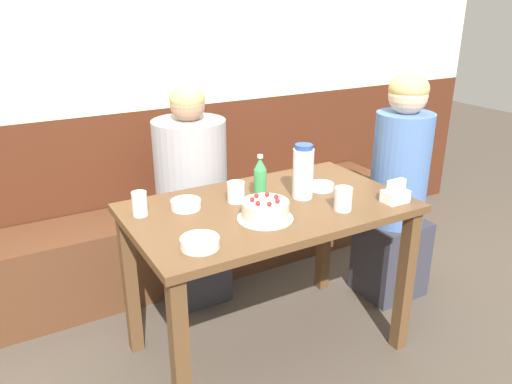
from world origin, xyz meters
The scene contains 16 objects.
ground_plane centered at (0.00, 0.00, 0.00)m, with size 12.00×12.00×0.00m, color #4C4238.
back_wall centered at (0.00, 1.05, 1.25)m, with size 4.80×0.04×2.50m.
bench_seat centered at (0.00, 0.83, 0.24)m, with size 2.66×0.38×0.47m.
dining_table centered at (0.00, 0.00, 0.65)m, with size 1.23×0.73×0.76m.
birthday_cake centered at (-0.09, -0.12, 0.80)m, with size 0.23×0.23×0.10m.
water_pitcher centered at (0.18, 0.00, 0.88)m, with size 0.09×0.09×0.25m.
soju_bottle centered at (0.00, 0.08, 0.86)m, with size 0.06×0.06×0.21m.
napkin_holder centered at (0.50, -0.25, 0.80)m, with size 0.11×0.08×0.11m.
bowl_soup_white centered at (-0.33, 0.14, 0.78)m, with size 0.13×0.13×0.04m.
bowl_rice_small centered at (0.31, 0.04, 0.78)m, with size 0.12×0.12×0.03m.
bowl_side_dish centered at (-0.43, -0.22, 0.78)m, with size 0.14×0.14×0.04m.
glass_water_tall centered at (-0.53, 0.17, 0.81)m, with size 0.06×0.06×0.10m.
glass_tumbler_short centered at (0.24, -0.21, 0.81)m, with size 0.08×0.08×0.10m.
glass_shot_small centered at (-0.11, 0.10, 0.81)m, with size 0.08×0.08×0.09m.
person_teal_shirt centered at (0.87, 0.09, 0.60)m, with size 0.34×0.30×1.26m.
person_pale_blue_shirt centered at (-0.11, 0.62, 0.60)m, with size 0.38×0.38×1.21m.
Camera 1 is at (-1.06, -1.73, 1.61)m, focal length 35.00 mm.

